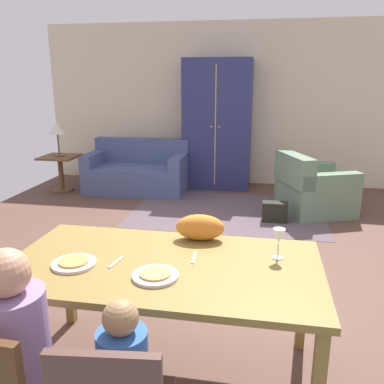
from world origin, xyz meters
TOP-DOWN VIEW (x-y plane):
  - ground_plane at (0.00, 0.42)m, footprint 6.46×6.04m
  - back_wall at (0.00, 3.49)m, footprint 6.46×0.10m
  - dining_table at (0.09, -1.51)m, footprint 1.80×0.97m
  - plate_near_man at (-0.41, -1.63)m, footprint 0.25×0.25m
  - pizza_near_man at (-0.41, -1.63)m, footprint 0.17×0.17m
  - plate_near_child at (0.09, -1.69)m, footprint 0.25×0.25m
  - pizza_near_child at (0.09, -1.69)m, footprint 0.17×0.17m
  - wine_glass at (0.73, -1.33)m, footprint 0.07×0.07m
  - fork at (-0.18, -1.56)m, footprint 0.04×0.15m
  - knife at (0.25, -1.41)m, footprint 0.02×0.17m
  - person_man at (-0.41, -2.18)m, footprint 0.30×0.40m
  - cat at (0.24, -1.13)m, footprint 0.33×0.18m
  - area_rug at (0.16, 1.77)m, footprint 2.60×1.80m
  - couch at (-1.40, 2.63)m, footprint 1.60×0.86m
  - armchair at (1.29, 1.95)m, footprint 1.12×1.11m
  - armoire at (-0.16, 3.10)m, footprint 1.10×0.59m
  - side_table at (-2.63, 2.37)m, footprint 0.56×0.56m
  - table_lamp at (-2.63, 2.37)m, footprint 0.26×0.26m
  - handbag at (0.79, 1.47)m, footprint 0.32×0.16m

SIDE VIEW (x-z plane):
  - ground_plane at x=0.00m, z-range -0.02..0.00m
  - area_rug at x=0.16m, z-range 0.00..0.01m
  - handbag at x=0.79m, z-range 0.00..0.26m
  - couch at x=-1.40m, z-range -0.11..0.71m
  - armchair at x=1.29m, z-range -0.09..0.73m
  - side_table at x=-2.63m, z-range 0.09..0.67m
  - person_man at x=-0.41m, z-range -0.04..1.07m
  - dining_table at x=0.09m, z-range 0.31..1.07m
  - fork at x=-0.18m, z-range 0.76..0.77m
  - knife at x=0.25m, z-range 0.76..0.77m
  - plate_near_man at x=-0.41m, z-range 0.76..0.78m
  - plate_near_child at x=0.09m, z-range 0.76..0.78m
  - pizza_near_man at x=-0.41m, z-range 0.78..0.79m
  - pizza_near_child at x=0.09m, z-range 0.78..0.79m
  - cat at x=0.24m, z-range 0.76..0.93m
  - wine_glass at x=0.73m, z-range 0.80..0.99m
  - table_lamp at x=-2.63m, z-range 0.74..1.28m
  - armoire at x=-0.16m, z-range 0.00..2.10m
  - back_wall at x=0.00m, z-range 0.00..2.70m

